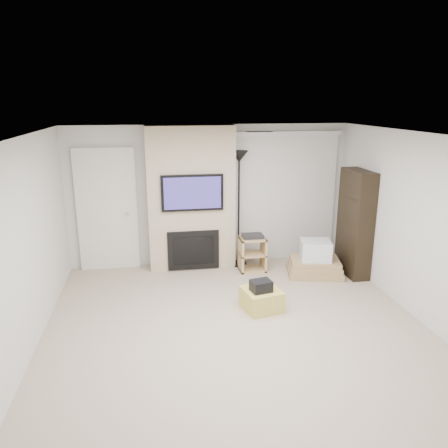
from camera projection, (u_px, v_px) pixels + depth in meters
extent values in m
cube|color=tan|center=(240.00, 336.00, 5.57)|extent=(5.00, 5.50, 0.00)
cube|color=white|center=(242.00, 137.00, 4.89)|extent=(5.00, 5.50, 0.00)
cube|color=silver|center=(210.00, 195.00, 7.83)|extent=(5.00, 0.00, 2.50)
cube|color=silver|center=(334.00, 385.00, 2.62)|extent=(5.00, 0.00, 2.50)
cube|color=silver|center=(20.00, 255.00, 4.83)|extent=(0.00, 5.50, 2.50)
cube|color=silver|center=(430.00, 233.00, 5.63)|extent=(0.00, 5.50, 2.50)
cube|color=silver|center=(259.00, 132.00, 5.71)|extent=(0.35, 0.18, 0.01)
cube|color=#CDB850|center=(261.00, 299.00, 6.25)|extent=(0.59, 0.59, 0.30)
cube|color=black|center=(261.00, 286.00, 6.14)|extent=(0.32, 0.27, 0.16)
cube|color=tan|center=(191.00, 199.00, 7.59)|extent=(1.50, 0.40, 2.50)
cube|color=black|center=(192.00, 193.00, 7.33)|extent=(1.05, 0.06, 0.62)
cube|color=#221C4D|center=(193.00, 193.00, 7.30)|extent=(0.96, 0.00, 0.54)
cube|color=black|center=(193.00, 250.00, 7.63)|extent=(0.90, 0.04, 0.70)
cube|color=black|center=(194.00, 251.00, 7.61)|extent=(0.70, 0.02, 0.50)
cube|color=silver|center=(107.00, 210.00, 7.56)|extent=(1.02, 0.08, 2.14)
cube|color=silver|center=(107.00, 212.00, 7.58)|extent=(0.90, 0.05, 2.05)
cylinder|color=silver|center=(127.00, 213.00, 7.59)|extent=(0.07, 0.06, 0.07)
cube|color=silver|center=(288.00, 134.00, 7.71)|extent=(1.98, 0.10, 0.08)
cube|color=silver|center=(285.00, 199.00, 8.04)|extent=(1.90, 0.03, 2.29)
cylinder|color=black|center=(238.00, 264.00, 7.99)|extent=(0.31, 0.31, 0.03)
cylinder|color=black|center=(239.00, 212.00, 7.72)|extent=(0.03, 0.03, 1.93)
cone|color=black|center=(239.00, 157.00, 7.45)|extent=(0.31, 0.31, 0.20)
cube|color=tan|center=(241.00, 255.00, 7.62)|extent=(0.04, 0.38, 0.60)
cube|color=tan|center=(264.00, 253.00, 7.69)|extent=(0.04, 0.38, 0.60)
cube|color=tan|center=(252.00, 269.00, 7.73)|extent=(0.45, 0.38, 0.03)
cube|color=tan|center=(252.00, 254.00, 7.66)|extent=(0.45, 0.38, 0.03)
cube|color=tan|center=(253.00, 238.00, 7.58)|extent=(0.45, 0.38, 0.03)
cube|color=black|center=(253.00, 236.00, 7.57)|extent=(0.35, 0.25, 0.06)
cube|color=tan|center=(314.00, 271.00, 7.54)|extent=(1.03, 0.86, 0.10)
cube|color=tan|center=(314.00, 266.00, 7.51)|extent=(0.97, 0.81, 0.09)
cube|color=tan|center=(315.00, 262.00, 7.49)|extent=(0.92, 0.76, 0.09)
cube|color=silver|center=(315.00, 250.00, 7.43)|extent=(0.58, 0.54, 0.33)
cube|color=black|center=(355.00, 223.00, 7.36)|extent=(0.30, 0.80, 1.80)
cube|color=black|center=(352.00, 248.00, 7.48)|extent=(0.26, 0.72, 0.02)
cube|color=black|center=(354.00, 223.00, 7.36)|extent=(0.26, 0.72, 0.02)
cube|color=black|center=(356.00, 197.00, 7.23)|extent=(0.26, 0.72, 0.02)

